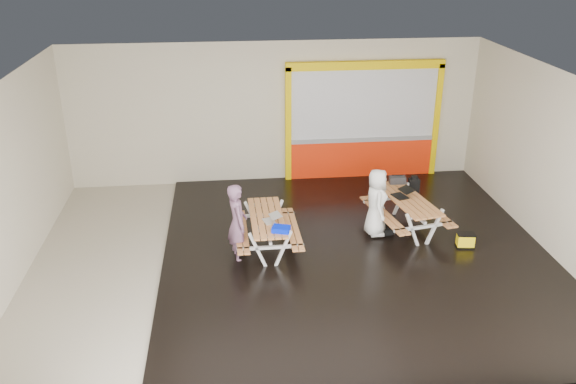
{
  "coord_description": "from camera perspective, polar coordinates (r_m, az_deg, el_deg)",
  "views": [
    {
      "loc": [
        -1.18,
        -10.08,
        5.82
      ],
      "look_at": [
        0.0,
        0.9,
        1.0
      ],
      "focal_mm": 37.23,
      "sensor_mm": 36.0,
      "label": 1
    }
  ],
  "objects": [
    {
      "name": "picnic_table_left",
      "position": [
        11.7,
        -2.02,
        -3.11
      ],
      "size": [
        1.28,
        1.86,
        0.74
      ],
      "color": "#C48049",
      "rests_on": "deck"
    },
    {
      "name": "person_left",
      "position": [
        11.33,
        -4.86,
        -2.95
      ],
      "size": [
        0.47,
        0.63,
        1.57
      ],
      "primitive_type": "imported",
      "rotation": [
        0.0,
        0.0,
        1.76
      ],
      "color": "#77516D",
      "rests_on": "deck"
    },
    {
      "name": "fluke_bag",
      "position": [
        12.41,
        16.58,
        -4.46
      ],
      "size": [
        0.37,
        0.27,
        0.3
      ],
      "color": "black",
      "rests_on": "deck"
    },
    {
      "name": "kiosk",
      "position": [
        15.06,
        7.15,
        6.51
      ],
      "size": [
        3.88,
        0.16,
        3.0
      ],
      "color": "#FA2C09",
      "rests_on": "room"
    },
    {
      "name": "picnic_table_right",
      "position": [
        12.67,
        11.3,
        -1.31
      ],
      "size": [
        1.63,
        2.12,
        0.76
      ],
      "color": "#C48049",
      "rests_on": "deck"
    },
    {
      "name": "laptop_right",
      "position": [
        12.64,
        10.86,
        -0.17
      ],
      "size": [
        0.48,
        0.45,
        0.17
      ],
      "color": "black",
      "rests_on": "picnic_table_right"
    },
    {
      "name": "toolbox",
      "position": [
        13.27,
        10.41,
        1.15
      ],
      "size": [
        0.36,
        0.19,
        0.2
      ],
      "color": "black",
      "rests_on": "picnic_table_right"
    },
    {
      "name": "room",
      "position": [
        10.94,
        0.5,
        1.72
      ],
      "size": [
        10.02,
        8.02,
        3.52
      ],
      "color": "#B8AE9B",
      "rests_on": "ground"
    },
    {
      "name": "person_right",
      "position": [
        12.22,
        8.43,
        -0.97
      ],
      "size": [
        0.49,
        0.72,
        1.41
      ],
      "primitive_type": "imported",
      "rotation": [
        0.0,
        0.0,
        1.51
      ],
      "color": "white",
      "rests_on": "deck"
    },
    {
      "name": "dark_case",
      "position": [
        12.61,
        9.14,
        -3.65
      ],
      "size": [
        0.4,
        0.34,
        0.13
      ],
      "primitive_type": "cube",
      "rotation": [
        0.0,
        0.0,
        0.24
      ],
      "color": "black",
      "rests_on": "deck"
    },
    {
      "name": "blue_pouch",
      "position": [
        11.04,
        -0.66,
        -3.56
      ],
      "size": [
        0.38,
        0.31,
        0.09
      ],
      "primitive_type": "cube",
      "rotation": [
        0.0,
        0.0,
        -0.3
      ],
      "color": "#0018E9",
      "rests_on": "picnic_table_left"
    },
    {
      "name": "deck",
      "position": [
        11.88,
        6.51,
        -5.79
      ],
      "size": [
        7.5,
        7.98,
        0.05
      ],
      "primitive_type": "cube",
      "color": "black",
      "rests_on": "room"
    },
    {
      "name": "laptop_left",
      "position": [
        11.42,
        -1.6,
        -2.6
      ],
      "size": [
        0.39,
        0.37,
        0.14
      ],
      "color": "silver",
      "rests_on": "picnic_table_left"
    },
    {
      "name": "backpack",
      "position": [
        13.45,
        11.92,
        0.69
      ],
      "size": [
        0.24,
        0.15,
        0.39
      ],
      "color": "black",
      "rests_on": "picnic_table_right"
    }
  ]
}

